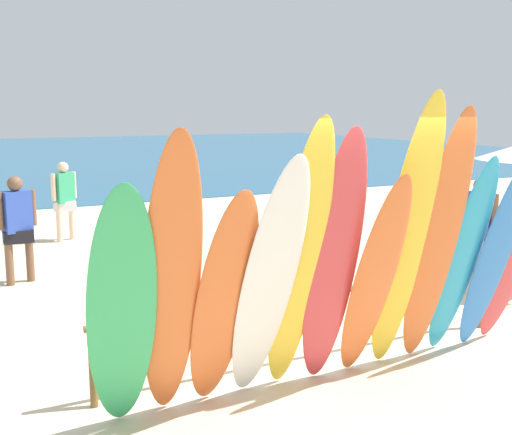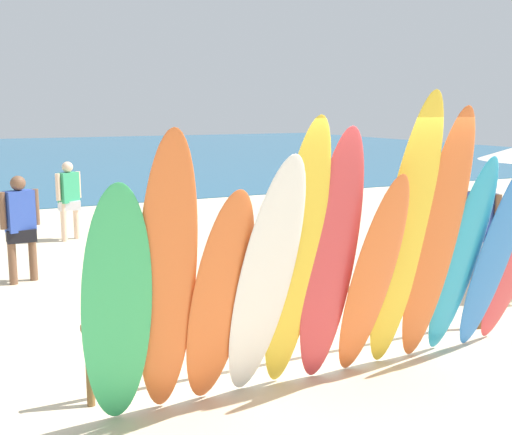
{
  "view_description": "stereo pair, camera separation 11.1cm",
  "coord_description": "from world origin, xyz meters",
  "views": [
    {
      "loc": [
        -3.34,
        -5.28,
        2.58
      ],
      "look_at": [
        0.0,
        1.38,
        1.29
      ],
      "focal_mm": 44.61,
      "sensor_mm": 36.0,
      "label": 1
    },
    {
      "loc": [
        -3.24,
        -5.33,
        2.58
      ],
      "look_at": [
        0.0,
        1.38,
        1.29
      ],
      "focal_mm": 44.61,
      "sensor_mm": 36.0,
      "label": 2
    }
  ],
  "objects": [
    {
      "name": "surfboard_rack",
      "position": [
        0.0,
        0.0,
        0.62
      ],
      "size": [
        4.67,
        0.07,
        0.75
      ],
      "color": "brown",
      "rests_on": "ground"
    },
    {
      "name": "surfboard_yellow_4",
      "position": [
        -0.59,
        -0.65,
        1.27
      ],
      "size": [
        0.48,
        0.87,
        2.54
      ],
      "primitive_type": "ellipsoid",
      "rotation": [
        0.3,
        0.0,
        -0.02
      ],
      "color": "yellow",
      "rests_on": "ground"
    },
    {
      "name": "ground",
      "position": [
        0.0,
        14.0,
        0.0
      ],
      "size": [
        60.0,
        60.0,
        0.0
      ],
      "primitive_type": "plane",
      "color": "beige"
    },
    {
      "name": "surfboard_teal_9",
      "position": [
        1.37,
        -0.59,
        1.07
      ],
      "size": [
        0.5,
        0.76,
        2.15
      ],
      "primitive_type": "ellipsoid",
      "rotation": [
        0.3,
        0.0,
        0.04
      ],
      "color": "#289EC6",
      "rests_on": "ground"
    },
    {
      "name": "ocean_water",
      "position": [
        0.0,
        31.57,
        0.01
      ],
      "size": [
        60.0,
        40.0,
        0.02
      ],
      "primitive_type": "cube",
      "color": "#235B7F",
      "rests_on": "ground"
    },
    {
      "name": "surfboard_yellow_7",
      "position": [
        0.56,
        -0.67,
        1.37
      ],
      "size": [
        0.55,
        0.88,
        2.75
      ],
      "primitive_type": "ellipsoid",
      "rotation": [
        0.28,
        0.0,
        -0.09
      ],
      "color": "yellow",
      "rests_on": "ground"
    },
    {
      "name": "surfboard_blue_10",
      "position": [
        1.75,
        -0.66,
        1.07
      ],
      "size": [
        0.51,
        0.78,
        2.15
      ],
      "primitive_type": "ellipsoid",
      "rotation": [
        0.32,
        0.0,
        0.04
      ],
      "color": "#337AD1",
      "rests_on": "ground"
    },
    {
      "name": "surfboard_red_5",
      "position": [
        -0.24,
        -0.65,
        1.22
      ],
      "size": [
        0.55,
        0.79,
        2.45
      ],
      "primitive_type": "ellipsoid",
      "rotation": [
        0.27,
        0.0,
        -0.08
      ],
      "color": "#D13D42",
      "rests_on": "ground"
    },
    {
      "name": "beachgoer_photographing",
      "position": [
        -1.19,
        7.34,
        0.89
      ],
      "size": [
        0.52,
        0.37,
        1.55
      ],
      "rotation": [
        0.0,
        0.0,
        3.67
      ],
      "color": "beige",
      "rests_on": "ground"
    },
    {
      "name": "beachgoer_by_water",
      "position": [
        3.82,
        1.58,
        0.89
      ],
      "size": [
        0.4,
        0.57,
        1.55
      ],
      "rotation": [
        0.0,
        0.0,
        1.81
      ],
      "color": "brown",
      "rests_on": "ground"
    },
    {
      "name": "surfboard_orange_2",
      "position": [
        -1.31,
        -0.62,
        0.99
      ],
      "size": [
        0.61,
        0.83,
        1.98
      ],
      "primitive_type": "ellipsoid",
      "rotation": [
        0.35,
        0.0,
        0.1
      ],
      "color": "orange",
      "rests_on": "ground"
    },
    {
      "name": "beach_chair_red",
      "position": [
        3.28,
        0.79,
        0.42
      ],
      "size": [
        0.52,
        0.73,
        0.8
      ],
      "rotation": [
        0.0,
        0.0,
        0.03
      ],
      "color": "#B7B7BC",
      "rests_on": "ground"
    },
    {
      "name": "beachgoer_strolling",
      "position": [
        -2.36,
        4.49,
        0.92
      ],
      "size": [
        0.58,
        0.33,
        1.6
      ],
      "rotation": [
        0.0,
        0.0,
        3.5
      ],
      "color": "brown",
      "rests_on": "ground"
    },
    {
      "name": "surfboard_orange_8",
      "position": [
        0.95,
        -0.67,
        1.31
      ],
      "size": [
        0.56,
        0.87,
        2.62
      ],
      "primitive_type": "ellipsoid",
      "rotation": [
        0.28,
        0.0,
        -0.1
      ],
      "color": "orange",
      "rests_on": "ground"
    },
    {
      "name": "surfboard_orange_6",
      "position": [
        0.19,
        -0.69,
        1.02
      ],
      "size": [
        0.49,
        0.82,
        2.04
      ],
      "primitive_type": "ellipsoid",
      "rotation": [
        0.36,
        0.0,
        0.02
      ],
      "color": "orange",
      "rests_on": "ground"
    },
    {
      "name": "surfboard_green_0",
      "position": [
        -2.16,
        -0.62,
        1.04
      ],
      "size": [
        0.6,
        0.73,
        2.08
      ],
      "primitive_type": "ellipsoid",
      "rotation": [
        0.29,
        0.0,
        -0.09
      ],
      "color": "#38B266",
      "rests_on": "ground"
    },
    {
      "name": "surfboard_orange_1",
      "position": [
        -1.77,
        -0.67,
        1.23
      ],
      "size": [
        0.56,
        0.91,
        2.46
      ],
      "primitive_type": "ellipsoid",
      "rotation": [
        0.32,
        0.0,
        -0.1
      ],
      "color": "orange",
      "rests_on": "ground"
    },
    {
      "name": "surfboard_white_3",
      "position": [
        -0.91,
        -0.68,
        1.13
      ],
      "size": [
        0.64,
        0.96,
        2.25
      ],
      "primitive_type": "ellipsoid",
      "rotation": [
        0.36,
        0.0,
        0.1
      ],
      "color": "white",
      "rests_on": "ground"
    }
  ]
}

